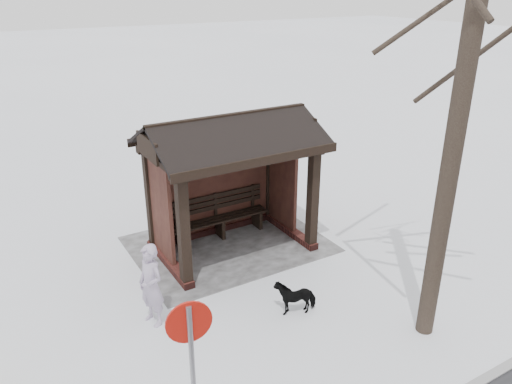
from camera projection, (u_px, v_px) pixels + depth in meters
ground at (233, 248)px, 11.24m from camera, size 120.00×120.00×0.00m
trampled_patch at (229, 244)px, 11.39m from camera, size 4.20×3.20×0.02m
bus_shelter at (227, 155)px, 10.52m from camera, size 3.60×2.40×3.09m
pedestrian at (151, 285)px, 8.51m from camera, size 0.52×0.64×1.52m
dog at (295, 296)px, 9.00m from camera, size 0.80×0.54×0.62m
road_sign at (190, 345)px, 5.88m from camera, size 0.56×0.13×2.20m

